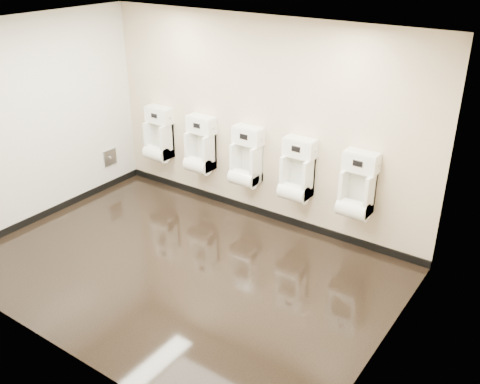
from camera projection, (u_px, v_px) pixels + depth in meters
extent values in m
cube|color=black|center=(181.00, 268.00, 6.53)|extent=(5.00, 3.50, 0.00)
cube|color=white|center=(168.00, 33.00, 5.32)|extent=(5.00, 3.50, 0.00)
cube|color=beige|center=(261.00, 122.00, 7.22)|extent=(5.00, 0.02, 2.80)
cube|color=beige|center=(42.00, 226.00, 4.63)|extent=(5.00, 0.02, 2.80)
cube|color=beige|center=(35.00, 122.00, 7.21)|extent=(0.02, 3.50, 2.80)
cube|color=beige|center=(393.00, 226.00, 4.63)|extent=(0.02, 3.50, 2.80)
cube|color=silver|center=(35.00, 122.00, 7.21)|extent=(0.01, 3.50, 2.80)
cube|color=black|center=(259.00, 211.00, 7.79)|extent=(5.00, 0.02, 0.10)
cube|color=black|center=(51.00, 211.00, 7.79)|extent=(0.02, 3.50, 0.10)
cube|color=#9E9EA3|center=(110.00, 157.00, 8.48)|extent=(0.03, 0.25, 0.25)
cylinder|color=silver|center=(111.00, 157.00, 8.47)|extent=(0.02, 0.04, 0.04)
cube|color=white|center=(159.00, 140.00, 8.29)|extent=(0.39, 0.28, 0.55)
cube|color=silver|center=(163.00, 136.00, 8.34)|extent=(0.29, 0.01, 0.43)
cylinder|color=white|center=(157.00, 153.00, 8.32)|extent=(0.39, 0.24, 0.24)
cube|color=white|center=(159.00, 115.00, 8.15)|extent=(0.43, 0.20, 0.24)
cube|color=black|center=(154.00, 116.00, 8.06)|extent=(0.11, 0.01, 0.06)
cube|color=silver|center=(154.00, 116.00, 8.06)|extent=(0.13, 0.01, 0.08)
cylinder|color=silver|center=(170.00, 118.00, 8.03)|extent=(0.01, 0.03, 0.03)
cube|color=white|center=(200.00, 151.00, 7.86)|extent=(0.39, 0.28, 0.55)
cube|color=silver|center=(204.00, 147.00, 7.91)|extent=(0.29, 0.01, 0.43)
cylinder|color=white|center=(198.00, 165.00, 7.89)|extent=(0.39, 0.24, 0.24)
cube|color=white|center=(201.00, 125.00, 7.72)|extent=(0.43, 0.20, 0.24)
cube|color=black|center=(196.00, 126.00, 7.63)|extent=(0.11, 0.01, 0.06)
cube|color=silver|center=(197.00, 126.00, 7.63)|extent=(0.13, 0.01, 0.08)
cylinder|color=silver|center=(213.00, 128.00, 7.61)|extent=(0.01, 0.03, 0.03)
cube|color=white|center=(246.00, 163.00, 7.44)|extent=(0.39, 0.28, 0.55)
cube|color=silver|center=(250.00, 159.00, 7.49)|extent=(0.29, 0.01, 0.43)
cylinder|color=white|center=(243.00, 178.00, 7.47)|extent=(0.39, 0.24, 0.24)
cube|color=white|center=(248.00, 136.00, 7.30)|extent=(0.43, 0.20, 0.24)
cube|color=black|center=(244.00, 137.00, 7.21)|extent=(0.11, 0.01, 0.06)
cube|color=silver|center=(244.00, 137.00, 7.21)|extent=(0.13, 0.01, 0.08)
cylinder|color=silver|center=(262.00, 139.00, 7.19)|extent=(0.01, 0.03, 0.03)
cube|color=white|center=(297.00, 177.00, 7.02)|extent=(0.39, 0.28, 0.55)
cube|color=silver|center=(300.00, 172.00, 7.08)|extent=(0.29, 0.01, 0.43)
cylinder|color=white|center=(293.00, 192.00, 7.05)|extent=(0.39, 0.24, 0.24)
cube|color=white|center=(300.00, 148.00, 6.88)|extent=(0.43, 0.20, 0.24)
cube|color=black|center=(296.00, 149.00, 6.80)|extent=(0.11, 0.01, 0.06)
cube|color=silver|center=(296.00, 149.00, 6.80)|extent=(0.13, 0.01, 0.08)
cylinder|color=silver|center=(315.00, 152.00, 6.77)|extent=(0.01, 0.03, 0.03)
cube|color=white|center=(357.00, 193.00, 6.59)|extent=(0.39, 0.28, 0.55)
cube|color=silver|center=(360.00, 187.00, 6.64)|extent=(0.29, 0.01, 0.43)
cylinder|color=white|center=(353.00, 209.00, 6.62)|extent=(0.39, 0.24, 0.24)
cube|color=white|center=(361.00, 162.00, 6.45)|extent=(0.43, 0.20, 0.24)
cube|color=black|center=(358.00, 164.00, 6.36)|extent=(0.11, 0.01, 0.06)
cube|color=silver|center=(358.00, 164.00, 6.36)|extent=(0.13, 0.01, 0.08)
cylinder|color=silver|center=(378.00, 166.00, 6.33)|extent=(0.01, 0.03, 0.03)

